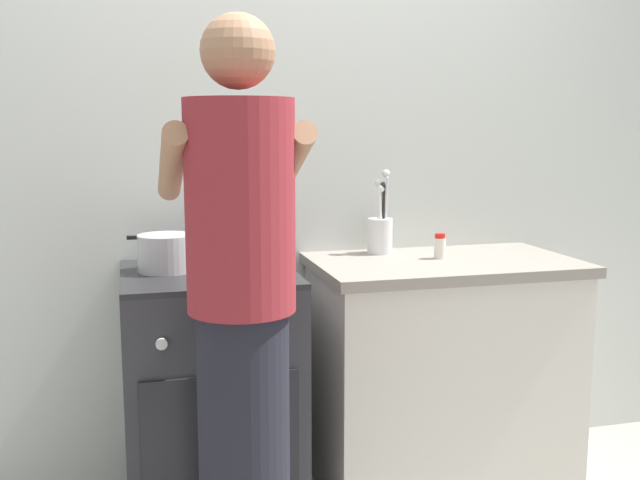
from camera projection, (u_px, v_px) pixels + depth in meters
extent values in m
cube|color=silver|center=(332.00, 164.00, 3.01)|extent=(3.20, 0.10, 2.50)
cube|color=silver|center=(441.00, 377.00, 2.89)|extent=(0.96, 0.56, 0.86)
cube|color=gray|center=(444.00, 265.00, 2.82)|extent=(1.00, 0.60, 0.04)
cube|color=#2D2D33|center=(211.00, 396.00, 2.66)|extent=(0.60, 0.60, 0.88)
cube|color=#232326|center=(208.00, 274.00, 2.59)|extent=(0.60, 0.60, 0.02)
cube|color=black|center=(222.00, 435.00, 2.37)|extent=(0.51, 0.01, 0.40)
cylinder|color=silver|center=(161.00, 344.00, 2.27)|extent=(0.04, 0.01, 0.04)
cylinder|color=silver|center=(220.00, 340.00, 2.31)|extent=(0.04, 0.01, 0.04)
cylinder|color=silver|center=(276.00, 336.00, 2.36)|extent=(0.04, 0.01, 0.04)
cylinder|color=#B2B2B7|center=(166.00, 253.00, 2.58)|extent=(0.20, 0.20, 0.13)
cube|color=black|center=(132.00, 238.00, 2.54)|extent=(0.04, 0.02, 0.01)
cube|color=black|center=(199.00, 235.00, 2.60)|extent=(0.04, 0.02, 0.01)
cylinder|color=#B7B7BC|center=(247.00, 256.00, 2.61)|extent=(0.26, 0.26, 0.09)
torus|color=#B7B7BC|center=(247.00, 244.00, 2.61)|extent=(0.27, 0.27, 0.01)
cylinder|color=silver|center=(380.00, 236.00, 2.94)|extent=(0.10, 0.10, 0.14)
cylinder|color=black|center=(383.00, 218.00, 2.93)|extent=(0.02, 0.02, 0.24)
sphere|color=black|center=(384.00, 186.00, 2.91)|extent=(0.03, 0.03, 0.03)
cylinder|color=silver|center=(378.00, 217.00, 2.94)|extent=(0.04, 0.02, 0.25)
sphere|color=silver|center=(379.00, 183.00, 2.92)|extent=(0.03, 0.03, 0.03)
cylinder|color=white|center=(381.00, 219.00, 2.93)|extent=(0.04, 0.04, 0.22)
sphere|color=white|center=(381.00, 188.00, 2.91)|extent=(0.03, 0.03, 0.03)
cylinder|color=silver|center=(386.00, 214.00, 2.93)|extent=(0.02, 0.06, 0.30)
sphere|color=silver|center=(386.00, 174.00, 2.91)|extent=(0.03, 0.03, 0.03)
cylinder|color=silver|center=(440.00, 248.00, 2.83)|extent=(0.04, 0.04, 0.08)
cylinder|color=red|center=(440.00, 236.00, 2.82)|extent=(0.04, 0.04, 0.02)
cylinder|color=black|center=(245.00, 463.00, 2.11)|extent=(0.26, 0.26, 0.90)
cylinder|color=maroon|center=(240.00, 206.00, 2.00)|extent=(0.30, 0.30, 0.58)
sphere|color=#A07254|center=(238.00, 51.00, 1.93)|extent=(0.20, 0.20, 0.20)
cylinder|color=#A07254|center=(172.00, 164.00, 2.07)|extent=(0.07, 0.41, 0.24)
cylinder|color=#A07254|center=(290.00, 162.00, 2.16)|extent=(0.07, 0.41, 0.24)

